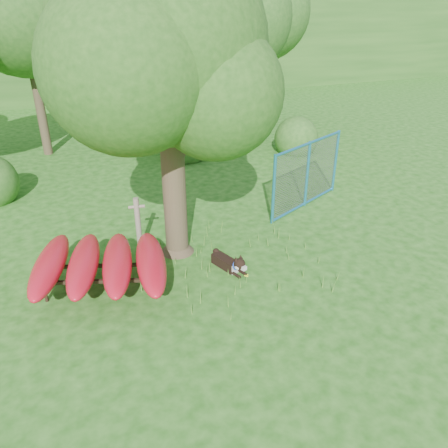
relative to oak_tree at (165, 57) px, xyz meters
name	(u,v)px	position (x,y,z in m)	size (l,w,h in m)	color
ground	(238,290)	(0.71, -2.13, -4.58)	(80.00, 80.00, 0.00)	#195110
oak_tree	(165,57)	(0.00, 0.00, 0.00)	(5.14, 4.67, 6.87)	#3B2F20
wooden_post	(138,224)	(-0.80, 0.36, -3.82)	(0.39, 0.15, 1.44)	#716355
kayak_rack	(101,264)	(-1.94, -1.01, -3.89)	(3.16, 3.41, 0.90)	black
husky_dog	(230,263)	(0.89, -1.34, -4.40)	(0.54, 1.14, 0.51)	black
fence_section	(307,174)	(4.53, 1.09, -3.57)	(3.19, 1.47, 3.35)	teal
wildflower_clump	(246,276)	(1.00, -1.96, -4.41)	(0.09, 0.09, 0.20)	#52872C
bg_tree_b	(21,3)	(-2.29, 9.87, 1.03)	(5.20, 5.20, 8.22)	#3B2F20
bg_tree_c	(141,42)	(2.21, 10.87, -0.47)	(4.00, 4.00, 6.12)	#3B2F20
bg_tree_d	(234,18)	(5.71, 8.87, 0.51)	(4.80, 4.80, 7.50)	#3B2F20
bg_tree_e	(263,13)	(8.71, 11.87, 0.65)	(4.60, 4.60, 7.55)	#3B2F20
shrub_right	(295,152)	(7.21, 5.87, -4.58)	(1.80, 1.80, 1.80)	#28581C
shrub_mid	(186,159)	(2.71, 6.87, -4.58)	(1.80, 1.80, 1.80)	#28581C
wooded_hillside	(69,46)	(0.71, 25.87, -1.58)	(80.00, 12.00, 6.00)	#28581C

